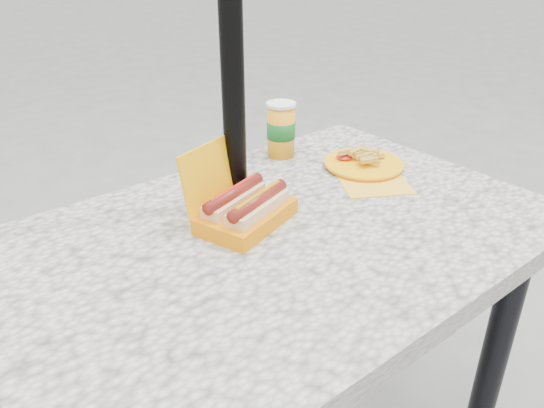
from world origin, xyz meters
TOP-DOWN VIEW (x-y plane):
  - picnic_table at (0.00, 0.00)m, footprint 1.20×0.80m
  - umbrella_pole at (0.00, 0.16)m, footprint 0.05×0.05m
  - hotdog_box at (-0.04, 0.07)m, footprint 0.25×0.22m
  - fries_plate at (0.38, 0.11)m, footprint 0.27×0.30m
  - soda_cup at (0.27, 0.32)m, footprint 0.08×0.08m

SIDE VIEW (x-z plane):
  - picnic_table at x=0.00m, z-range 0.27..1.02m
  - fries_plate at x=0.38m, z-range 0.74..0.78m
  - hotdog_box at x=-0.04m, z-range 0.70..0.87m
  - soda_cup at x=0.27m, z-range 0.75..0.90m
  - umbrella_pole at x=0.00m, z-range 0.00..2.20m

